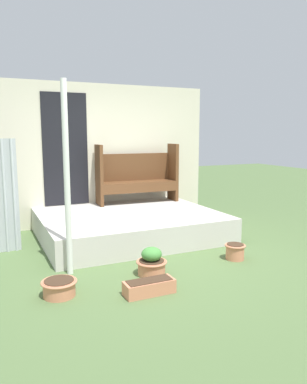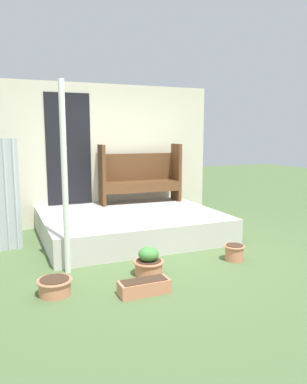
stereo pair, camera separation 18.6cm
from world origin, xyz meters
The scene contains 9 objects.
ground_plane centered at (0.00, 0.00, 0.00)m, with size 24.00×24.00×0.00m, color #516B3D.
porch_slab centered at (0.05, 1.13, 0.20)m, with size 2.84×2.26×0.40m.
house_wall centered at (0.02, 2.29, 1.31)m, with size 4.04×0.08×2.60m.
support_post centered at (-1.21, -0.11, 1.16)m, with size 0.07×0.07×2.32m.
bench centered at (0.54, 1.99, 0.93)m, with size 1.55×0.47×1.10m.
flower_pot_left centered at (-1.45, -0.70, 0.10)m, with size 0.38×0.38×0.18m.
flower_pot_middle centered at (-0.31, -0.56, 0.15)m, with size 0.38×0.38×0.34m.
flower_pot_right centered at (0.95, -0.53, 0.12)m, with size 0.29×0.29×0.21m.
planter_box_rect centered at (-0.57, -1.05, 0.08)m, with size 0.55×0.21×0.16m.
Camera 1 is at (-2.12, -4.52, 1.71)m, focal length 35.00 mm.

